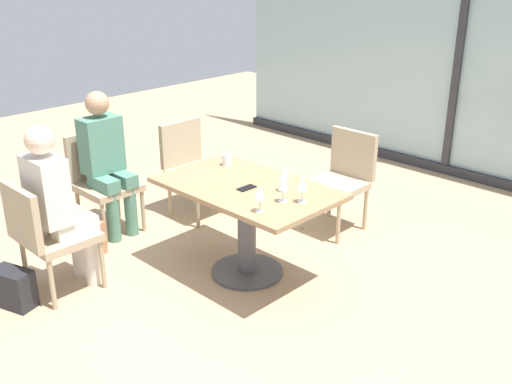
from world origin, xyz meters
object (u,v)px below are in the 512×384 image
at_px(chair_front_left, 46,232).
at_px(person_front_left, 56,201).
at_px(wine_glass_3, 283,184).
at_px(chair_near_window, 342,175).
at_px(handbag_1, 87,236).
at_px(cell_phone_on_table, 247,188).
at_px(coffee_cup, 227,160).
at_px(dining_table_main, 247,209).
at_px(chair_far_left, 192,163).
at_px(person_side_end, 106,157).
at_px(wine_glass_1, 303,184).
at_px(chair_side_end, 102,177).
at_px(handbag_0, 13,288).
at_px(wine_glass_2, 260,193).
at_px(wine_glass_0, 284,174).

height_order(chair_front_left, person_front_left, person_front_left).
xyz_separation_m(chair_front_left, wine_glass_3, (1.20, 1.16, 0.37)).
distance_m(chair_near_window, handbag_1, 2.25).
bearing_deg(chair_front_left, cell_phone_on_table, 53.76).
relative_size(chair_near_window, coffee_cup, 9.67).
distance_m(dining_table_main, chair_far_left, 1.29).
distance_m(person_side_end, wine_glass_3, 1.80).
bearing_deg(wine_glass_1, chair_side_end, -169.75).
bearing_deg(chair_front_left, handbag_0, -98.73).
height_order(chair_side_end, chair_far_left, same).
height_order(chair_side_end, cell_phone_on_table, chair_side_end).
xyz_separation_m(chair_far_left, wine_glass_2, (1.59, -0.74, 0.37)).
xyz_separation_m(wine_glass_3, cell_phone_on_table, (-0.35, -0.00, -0.13)).
bearing_deg(wine_glass_2, chair_front_left, -142.40).
bearing_deg(coffee_cup, person_front_left, -105.99).
relative_size(person_side_end, handbag_0, 4.20).
xyz_separation_m(chair_near_window, person_front_left, (-0.80, -2.28, 0.20)).
bearing_deg(cell_phone_on_table, chair_side_end, -168.19).
relative_size(dining_table_main, wine_glass_3, 7.22).
relative_size(person_side_end, wine_glass_2, 6.81).
bearing_deg(handbag_1, person_front_left, -54.43).
bearing_deg(wine_glass_0, chair_far_left, 166.39).
height_order(chair_side_end, person_front_left, person_front_left).
bearing_deg(chair_far_left, handbag_0, -79.77).
xyz_separation_m(wine_glass_1, cell_phone_on_table, (-0.45, -0.09, -0.13)).
bearing_deg(chair_front_left, dining_table_main, 56.07).
relative_size(wine_glass_3, cell_phone_on_table, 1.28).
bearing_deg(wine_glass_2, cell_phone_on_table, 146.94).
distance_m(wine_glass_3, coffee_cup, 0.87).
xyz_separation_m(person_front_left, wine_glass_0, (1.07, 1.20, 0.16)).
distance_m(wine_glass_2, handbag_1, 1.80).
distance_m(chair_front_left, person_side_end, 1.07).
height_order(chair_side_end, wine_glass_2, wine_glass_2).
bearing_deg(wine_glass_3, wine_glass_0, 129.40).
bearing_deg(wine_glass_3, chair_front_left, -136.01).
bearing_deg(handbag_1, chair_near_window, 48.77).
distance_m(wine_glass_0, coffee_cup, 0.71).
xyz_separation_m(wine_glass_2, wine_glass_3, (-0.00, 0.23, 0.00)).
distance_m(chair_near_window, person_front_left, 2.43).
bearing_deg(handbag_1, person_side_end, 107.60).
distance_m(dining_table_main, wine_glass_1, 0.59).
height_order(wine_glass_1, handbag_0, wine_glass_1).
xyz_separation_m(dining_table_main, cell_phone_on_table, (0.04, -0.04, 0.19)).
xyz_separation_m(dining_table_main, wine_glass_2, (0.40, -0.27, 0.32)).
height_order(wine_glass_2, handbag_0, wine_glass_2).
height_order(wine_glass_0, wine_glass_1, same).
bearing_deg(handbag_1, wine_glass_0, 19.76).
xyz_separation_m(chair_front_left, person_front_left, (0.00, 0.11, 0.20)).
height_order(handbag_0, handbag_1, same).
relative_size(dining_table_main, chair_front_left, 1.53).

